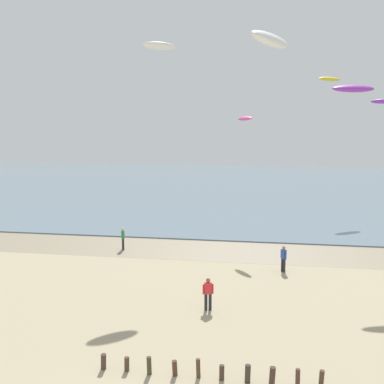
{
  "coord_description": "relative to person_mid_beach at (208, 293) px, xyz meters",
  "views": [
    {
      "loc": [
        5.16,
        -11.45,
        9.45
      ],
      "look_at": [
        1.49,
        11.21,
        6.06
      ],
      "focal_mm": 42.9,
      "sensor_mm": 36.0,
      "label": 1
    }
  ],
  "objects": [
    {
      "name": "wet_sand_strip",
      "position": [
        -2.39,
        11.22,
        -0.91
      ],
      "size": [
        120.0,
        5.75,
        0.01
      ],
      "primitive_type": "cube",
      "color": "gray",
      "rests_on": "ground"
    },
    {
      "name": "sea",
      "position": [
        -2.39,
        49.1,
        -0.87
      ],
      "size": [
        160.0,
        70.0,
        0.1
      ],
      "primitive_type": "cube",
      "color": "slate",
      "rests_on": "ground"
    },
    {
      "name": "groyne_near",
      "position": [
        0.94,
        -6.39,
        -0.59
      ],
      "size": [
        8.45,
        0.35,
        0.75
      ],
      "color": "#41322C",
      "rests_on": "ground"
    },
    {
      "name": "person_mid_beach",
      "position": [
        0.0,
        0.0,
        0.0
      ],
      "size": [
        0.55,
        0.31,
        1.71
      ],
      "color": "#232328",
      "rests_on": "ground"
    },
    {
      "name": "person_by_waterline",
      "position": [
        -7.83,
        10.38,
        0.0
      ],
      "size": [
        0.34,
        0.54,
        1.71
      ],
      "color": "#232328",
      "rests_on": "ground"
    },
    {
      "name": "person_left_flank",
      "position": [
        4.03,
        6.95,
        0.0
      ],
      "size": [
        0.38,
        0.5,
        1.71
      ],
      "color": "#232328",
      "rests_on": "ground"
    },
    {
      "name": "kite_aloft_2",
      "position": [
        1.06,
        14.54,
        9.0
      ],
      "size": [
        1.59,
        1.91,
        0.49
      ],
      "primitive_type": "ellipsoid",
      "rotation": [
        -0.36,
        0.0,
        2.17
      ],
      "color": "#E54C99"
    },
    {
      "name": "kite_aloft_5",
      "position": [
        8.18,
        9.03,
        10.81
      ],
      "size": [
        2.86,
        1.46,
        0.69
      ],
      "primitive_type": "ellipsoid",
      "rotation": [
        -0.32,
        0.0,
        3.33
      ],
      "color": "purple"
    },
    {
      "name": "kite_aloft_7",
      "position": [
        -4.44,
        8.6,
        13.71
      ],
      "size": [
        2.44,
        2.23,
        0.66
      ],
      "primitive_type": "ellipsoid",
      "rotation": [
        0.4,
        0.0,
        3.83
      ],
      "color": "white"
    },
    {
      "name": "kite_aloft_8",
      "position": [
        2.83,
        0.29,
        12.46
      ],
      "size": [
        2.61,
        3.73,
        0.98
      ],
      "primitive_type": "ellipsoid",
      "rotation": [
        0.43,
        0.0,
        1.14
      ],
      "color": "white"
    },
    {
      "name": "kite_aloft_9",
      "position": [
        9.33,
        30.27,
        13.41
      ],
      "size": [
        2.88,
        2.39,
        0.68
      ],
      "primitive_type": "ellipsoid",
      "rotation": [
        -0.27,
        0.0,
        3.74
      ],
      "color": "yellow"
    }
  ]
}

